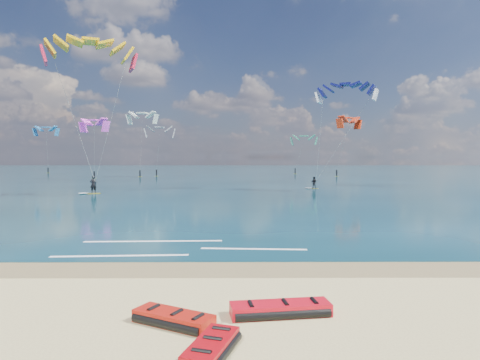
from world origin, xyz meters
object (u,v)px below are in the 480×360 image
(kitesurfer_main, at_px, (91,108))
(packed_kite_left, at_px, (280,315))
(packed_kite_right, at_px, (211,355))
(kitesurfer_far, at_px, (330,131))
(packed_kite_mid, at_px, (173,325))

(kitesurfer_main, bearing_deg, packed_kite_left, -89.27)
(packed_kite_right, bearing_deg, kitesurfer_main, 39.74)
(packed_kite_left, relative_size, packed_kite_right, 1.44)
(packed_kite_right, xyz_separation_m, kitesurfer_main, (-14.92, 36.91, 9.40))
(kitesurfer_main, relative_size, kitesurfer_far, 1.23)
(packed_kite_left, distance_m, kitesurfer_far, 44.60)
(packed_kite_left, distance_m, packed_kite_mid, 2.80)
(packed_kite_mid, xyz_separation_m, packed_kite_right, (1.05, -1.64, 0.00))
(packed_kite_left, xyz_separation_m, kitesurfer_far, (10.56, 42.69, 7.40))
(packed_kite_left, height_order, kitesurfer_main, kitesurfer_main)
(packed_kite_mid, height_order, kitesurfer_far, kitesurfer_far)
(packed_kite_right, height_order, kitesurfer_far, kitesurfer_far)
(packed_kite_mid, distance_m, kitesurfer_far, 45.91)
(packed_kite_left, distance_m, packed_kite_right, 2.83)
(packed_kite_left, bearing_deg, packed_kite_right, -134.56)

